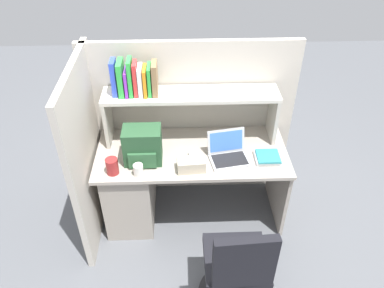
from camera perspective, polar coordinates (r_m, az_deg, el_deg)
name	(u,v)px	position (r m, az deg, el deg)	size (l,w,h in m)	color
ground_plane	(192,211)	(3.70, -0.03, -10.00)	(8.00, 8.00, 0.00)	#595B60
desk	(148,181)	(3.43, -6.58, -5.55)	(1.60, 0.70, 0.73)	#AAA093
cubicle_partition_rear	(190,122)	(3.48, -0.26, 3.34)	(1.84, 0.05, 1.55)	#BCB5A8
cubicle_partition_left	(88,154)	(3.22, -15.28, -1.40)	(0.05, 1.06, 1.55)	#BCB5A8
overhead_hutch	(191,103)	(3.16, -0.17, 6.10)	(1.44, 0.28, 0.45)	#BCB7AC
reference_books_on_shelf	(135,79)	(3.07, -8.54, 9.58)	(0.36, 0.18, 0.30)	blue
laptop	(228,153)	(3.12, 5.41, -1.32)	(0.35, 0.31, 0.22)	#B7BABF
backpack	(143,146)	(3.05, -7.38, -0.30)	(0.30, 0.23, 0.30)	#264C2D
computer_mouse	(193,157)	(3.13, 0.19, -1.89)	(0.06, 0.10, 0.03)	silver
paper_cup	(138,170)	(2.98, -8.00, -3.87)	(0.08, 0.08, 0.10)	white
tissue_box	(191,165)	(3.00, -0.10, -3.13)	(0.22, 0.12, 0.10)	#BFB299
snack_canister	(112,166)	(3.02, -11.83, -3.26)	(0.10, 0.10, 0.13)	maroon
desk_book_stack	(268,157)	(3.17, 11.25, -1.94)	(0.21, 0.19, 0.05)	white
office_chair	(237,272)	(2.83, 6.66, -18.48)	(0.52, 0.52, 0.93)	black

